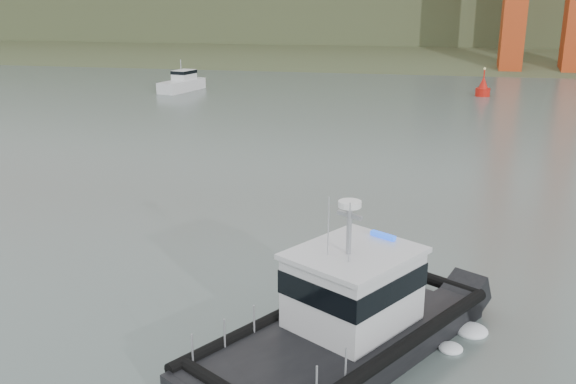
% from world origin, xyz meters
% --- Properties ---
extents(ground, '(400.00, 400.00, 0.00)m').
position_xyz_m(ground, '(0.00, 0.00, 0.00)').
color(ground, '#4A5853').
rests_on(ground, ground).
extents(headlands, '(500.00, 105.36, 27.12)m').
position_xyz_m(headlands, '(0.00, 125.50, 7.05)').
color(headlands, '#374527').
rests_on(headlands, ground).
extents(patrol_boat, '(8.66, 10.77, 5.02)m').
position_xyz_m(patrol_boat, '(4.50, -1.34, 1.26)').
color(patrol_boat, black).
rests_on(patrol_boat, ground).
extents(motorboat, '(3.67, 6.86, 3.59)m').
position_xyz_m(motorboat, '(-20.08, 50.43, 0.90)').
color(motorboat, silver).
rests_on(motorboat, ground).
extents(nav_buoy, '(1.54, 1.54, 3.20)m').
position_xyz_m(nav_buoy, '(12.82, 53.15, 0.84)').
color(nav_buoy, red).
rests_on(nav_buoy, ground).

